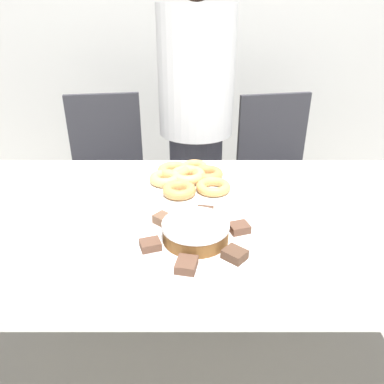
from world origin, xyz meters
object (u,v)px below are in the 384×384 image
object	(u,v)px
person_standing	(197,123)
plate_donuts	(188,181)
frosted_cake	(197,231)
napkin	(58,205)
office_chair_left	(110,186)
plate_cake	(197,241)
office_chair_right	(279,186)

from	to	relation	value
person_standing	plate_donuts	distance (m)	0.58
frosted_cake	napkin	world-z (taller)	frosted_cake
office_chair_left	plate_donuts	xyz separation A→B (m)	(0.44, -0.59, 0.31)
plate_donuts	plate_cake	bearing A→B (deg)	-85.89
office_chair_left	napkin	xyz separation A→B (m)	(0.01, -0.78, 0.31)
office_chair_right	plate_cake	bearing A→B (deg)	-126.96
person_standing	frosted_cake	xyz separation A→B (m)	(-0.01, -0.97, -0.02)
plate_cake	frosted_cake	size ratio (longest dim) A/B	1.82
frosted_cake	napkin	distance (m)	0.51
plate_donuts	napkin	bearing A→B (deg)	-157.21
plate_cake	frosted_cake	xyz separation A→B (m)	(0.00, 0.00, 0.03)
plate_donuts	napkin	size ratio (longest dim) A/B	3.11
plate_donuts	frosted_cake	bearing A→B (deg)	-85.89
office_chair_right	plate_donuts	size ratio (longest dim) A/B	2.36
office_chair_right	plate_cake	xyz separation A→B (m)	(-0.47, -0.99, 0.31)
office_chair_left	napkin	world-z (taller)	office_chair_left
frosted_cake	napkin	size ratio (longest dim) A/B	1.51
plate_donuts	napkin	distance (m)	0.47
office_chair_left	frosted_cake	xyz separation A→B (m)	(0.47, -0.99, 0.34)
plate_cake	napkin	size ratio (longest dim) A/B	2.75
office_chair_right	frosted_cake	bearing A→B (deg)	-126.96
office_chair_left	plate_cake	xyz separation A→B (m)	(0.47, -0.99, 0.31)
office_chair_right	frosted_cake	xyz separation A→B (m)	(-0.47, -0.99, 0.34)
plate_cake	napkin	xyz separation A→B (m)	(-0.46, 0.21, -0.00)
office_chair_left	person_standing	bearing A→B (deg)	-11.58
office_chair_left	plate_donuts	world-z (taller)	office_chair_left
frosted_cake	napkin	bearing A→B (deg)	155.59
frosted_cake	plate_donuts	bearing A→B (deg)	94.11
office_chair_left	office_chair_right	distance (m)	0.94
office_chair_left	plate_cake	distance (m)	1.14
frosted_cake	napkin	xyz separation A→B (m)	(-0.46, 0.21, -0.03)
plate_cake	plate_donuts	world-z (taller)	same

